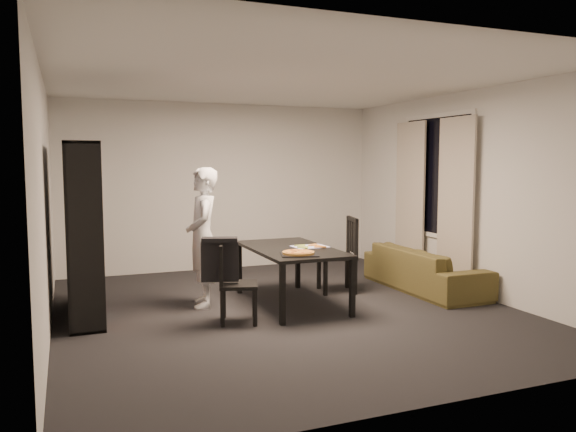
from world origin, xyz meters
name	(u,v)px	position (x,y,z in m)	size (l,w,h in m)	color
room	(286,197)	(0.00, 0.00, 1.30)	(5.01, 5.51, 2.61)	black
window_pane	(437,176)	(2.48, 0.60, 1.50)	(0.02, 1.40, 1.60)	black
window_frame	(437,176)	(2.48, 0.60, 1.50)	(0.03, 1.52, 1.72)	white
curtain_left	(455,204)	(2.40, 0.08, 1.15)	(0.03, 0.70, 2.25)	#BBB09F
curtain_right	(410,199)	(2.40, 1.12, 1.15)	(0.03, 0.70, 2.25)	#BBB09F
bookshelf	(83,230)	(-2.16, 0.60, 0.95)	(0.35, 1.50, 1.90)	black
dining_table	(291,253)	(0.15, 0.23, 0.62)	(0.91, 1.64, 0.68)	black
chair_left	(231,278)	(-0.72, -0.24, 0.48)	(0.49, 0.49, 0.84)	black
chair_right	(344,249)	(1.04, 0.59, 0.56)	(0.54, 0.54, 0.98)	black
draped_jacket	(220,258)	(-0.83, -0.21, 0.70)	(0.40, 0.27, 0.47)	black
person	(203,237)	(-0.84, 0.54, 0.82)	(0.60, 0.39, 1.63)	white
baking_tray	(299,254)	(0.04, -0.30, 0.69)	(0.40, 0.32, 0.01)	black
pepperoni_pizza	(298,252)	(0.03, -0.28, 0.71)	(0.35, 0.35, 0.03)	#AC7732
kitchen_towel	(310,247)	(0.38, 0.19, 0.69)	(0.40, 0.30, 0.01)	white
pizza_slices	(310,246)	(0.36, 0.16, 0.70)	(0.37, 0.31, 0.01)	gold
sofa	(425,269)	(2.08, 0.27, 0.28)	(1.93, 0.75, 0.56)	#43351B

